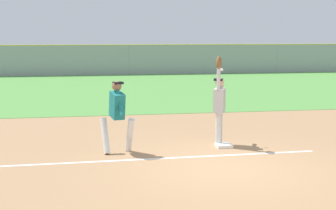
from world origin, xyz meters
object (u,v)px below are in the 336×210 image
at_px(baseball, 222,70).
at_px(parked_car_black, 48,62).
at_px(runner, 117,112).
at_px(parked_car_silver, 176,61).
at_px(fielder, 219,102).
at_px(first_base, 224,145).
at_px(parked_car_tan, 117,62).

height_order(baseball, parked_car_black, baseball).
xyz_separation_m(runner, baseball, (2.71, 0.58, 0.91)).
xyz_separation_m(baseball, parked_car_silver, (3.57, 25.85, -1.24)).
distance_m(fielder, baseball, 0.82).
bearing_deg(parked_car_silver, fielder, -102.26).
distance_m(runner, baseball, 2.92).
distance_m(parked_car_black, parked_car_silver, 10.04).
bearing_deg(parked_car_silver, runner, -107.58).
relative_size(parked_car_black, parked_car_silver, 1.00).
bearing_deg(runner, first_base, -11.46).
relative_size(runner, parked_car_black, 0.38).
height_order(runner, parked_car_silver, runner).
bearing_deg(baseball, runner, -167.85).
bearing_deg(runner, parked_car_tan, 72.16).
bearing_deg(runner, fielder, -6.33).
bearing_deg(parked_car_black, baseball, -79.61).
bearing_deg(baseball, parked_car_black, 104.01).
bearing_deg(baseball, first_base, -96.06).
height_order(fielder, parked_car_silver, fielder).
bearing_deg(runner, parked_car_black, 83.49).
xyz_separation_m(parked_car_black, parked_car_tan, (5.24, -0.61, 0.00)).
height_order(first_base, parked_car_tan, parked_car_tan).
bearing_deg(fielder, parked_car_tan, -64.16).
xyz_separation_m(first_base, parked_car_black, (-6.42, 26.35, 0.63)).
distance_m(baseball, parked_car_silver, 26.13).
xyz_separation_m(baseball, parked_car_tan, (-1.23, 25.31, -1.24)).
relative_size(first_base, runner, 0.22).
bearing_deg(fielder, runner, 31.58).
bearing_deg(first_base, parked_car_tan, 92.63).
bearing_deg(parked_car_silver, parked_car_tan, -177.72).
bearing_deg(first_base, parked_car_silver, 82.16).
bearing_deg(parked_car_silver, first_base, -102.05).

